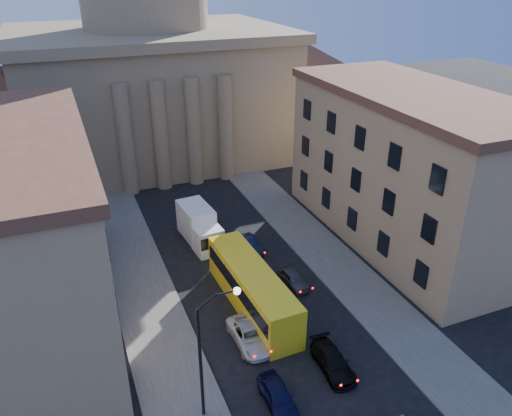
{
  "coord_description": "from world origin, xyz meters",
  "views": [
    {
      "loc": [
        -12.69,
        -13.22,
        24.85
      ],
      "look_at": [
        0.15,
        18.37,
        7.93
      ],
      "focal_mm": 35.0,
      "sensor_mm": 36.0,
      "label": 1
    }
  ],
  "objects_px": {
    "street_lamp": "(209,346)",
    "box_truck": "(200,227)",
    "city_bus": "(252,287)",
    "car_left_near": "(278,396)"
  },
  "relations": [
    {
      "from": "street_lamp",
      "to": "box_truck",
      "type": "distance_m",
      "value": 21.23
    },
    {
      "from": "city_bus",
      "to": "box_truck",
      "type": "height_order",
      "value": "box_truck"
    },
    {
      "from": "street_lamp",
      "to": "city_bus",
      "type": "bearing_deg",
      "value": 55.1
    },
    {
      "from": "street_lamp",
      "to": "box_truck",
      "type": "relative_size",
      "value": 1.32
    },
    {
      "from": "street_lamp",
      "to": "car_left_near",
      "type": "height_order",
      "value": "street_lamp"
    },
    {
      "from": "city_bus",
      "to": "box_truck",
      "type": "distance_m",
      "value": 11.46
    },
    {
      "from": "car_left_near",
      "to": "box_truck",
      "type": "xyz_separation_m",
      "value": [
        1.24,
        21.17,
        0.99
      ]
    },
    {
      "from": "car_left_near",
      "to": "city_bus",
      "type": "distance_m",
      "value": 10.07
    },
    {
      "from": "box_truck",
      "to": "street_lamp",
      "type": "bearing_deg",
      "value": -109.61
    },
    {
      "from": "box_truck",
      "to": "car_left_near",
      "type": "bearing_deg",
      "value": -98.51
    }
  ]
}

